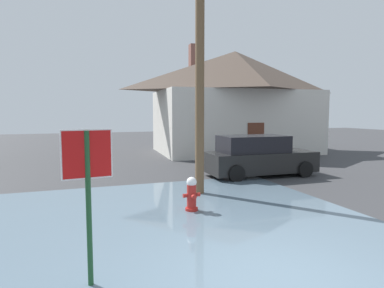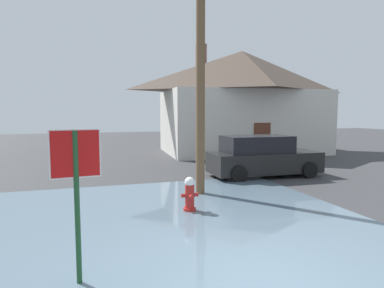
{
  "view_description": "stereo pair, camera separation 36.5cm",
  "coord_description": "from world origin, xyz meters",
  "px_view_note": "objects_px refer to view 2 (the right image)",
  "views": [
    {
      "loc": [
        -2.86,
        -4.19,
        2.6
      ],
      "look_at": [
        0.49,
        5.21,
        1.65
      ],
      "focal_mm": 31.52,
      "sensor_mm": 36.0,
      "label": 1
    },
    {
      "loc": [
        -2.51,
        -4.31,
        2.6
      ],
      "look_at": [
        0.49,
        5.21,
        1.65
      ],
      "focal_mm": 31.52,
      "sensor_mm": 36.0,
      "label": 2
    }
  ],
  "objects_px": {
    "utility_pole": "(200,47)",
    "parked_car": "(262,157)",
    "stop_sign_near": "(76,175)",
    "fire_hydrant": "(190,195)",
    "house": "(242,100)"
  },
  "relations": [
    {
      "from": "stop_sign_near",
      "to": "fire_hydrant",
      "type": "xyz_separation_m",
      "value": [
        2.69,
        3.08,
        -1.23
      ]
    },
    {
      "from": "fire_hydrant",
      "to": "parked_car",
      "type": "xyz_separation_m",
      "value": [
        4.24,
        3.81,
        0.33
      ]
    },
    {
      "from": "fire_hydrant",
      "to": "house",
      "type": "relative_size",
      "value": 0.08
    },
    {
      "from": "house",
      "to": "parked_car",
      "type": "distance_m",
      "value": 8.77
    },
    {
      "from": "fire_hydrant",
      "to": "utility_pole",
      "type": "height_order",
      "value": "utility_pole"
    },
    {
      "from": "utility_pole",
      "to": "parked_car",
      "type": "xyz_separation_m",
      "value": [
        3.37,
        2.1,
        -3.8
      ]
    },
    {
      "from": "stop_sign_near",
      "to": "utility_pole",
      "type": "relative_size",
      "value": 0.27
    },
    {
      "from": "stop_sign_near",
      "to": "fire_hydrant",
      "type": "bearing_deg",
      "value": 48.93
    },
    {
      "from": "utility_pole",
      "to": "parked_car",
      "type": "bearing_deg",
      "value": 31.95
    },
    {
      "from": "utility_pole",
      "to": "parked_car",
      "type": "distance_m",
      "value": 5.5
    },
    {
      "from": "fire_hydrant",
      "to": "utility_pole",
      "type": "distance_m",
      "value": 4.56
    },
    {
      "from": "fire_hydrant",
      "to": "parked_car",
      "type": "bearing_deg",
      "value": 41.95
    },
    {
      "from": "stop_sign_near",
      "to": "fire_hydrant",
      "type": "height_order",
      "value": "stop_sign_near"
    },
    {
      "from": "stop_sign_near",
      "to": "house",
      "type": "bearing_deg",
      "value": 56.47
    },
    {
      "from": "stop_sign_near",
      "to": "utility_pole",
      "type": "xyz_separation_m",
      "value": [
        3.56,
        4.8,
        2.91
      ]
    }
  ]
}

